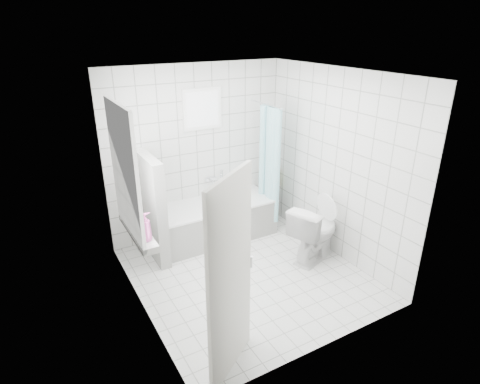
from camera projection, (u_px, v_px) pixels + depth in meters
ground at (247, 274)px, 5.36m from camera, size 3.00×3.00×0.00m
ceiling at (249, 73)px, 4.35m from camera, size 3.00×3.00×0.00m
wall_back at (197, 152)px, 6.05m from camera, size 2.80×0.02×2.60m
wall_front at (332, 237)px, 3.65m from camera, size 2.80×0.02×2.60m
wall_left at (134, 209)px, 4.21m from camera, size 0.02×3.00×2.60m
wall_right at (335, 165)px, 5.49m from camera, size 0.02×3.00×2.60m
window_left at (127, 173)px, 4.36m from camera, size 0.01×0.90×1.40m
window_back at (203, 109)px, 5.81m from camera, size 0.50×0.01×0.50m
window_sill at (138, 232)px, 4.66m from camera, size 0.18×1.02×0.08m
door at (230, 280)px, 3.55m from camera, size 0.68×0.49×2.00m
bathtub at (215, 220)px, 6.19m from camera, size 1.84×0.77×0.58m
partition_wall at (152, 208)px, 5.52m from camera, size 0.15×0.85×1.50m
tiled_ledge at (270, 200)px, 6.94m from camera, size 0.40×0.24×0.55m
toilet at (315, 232)px, 5.58m from camera, size 0.93×0.72×0.84m
curtain_rod at (265, 104)px, 5.89m from camera, size 0.02×0.80×0.02m
shower_curtain at (269, 165)px, 6.14m from camera, size 0.14×0.48×1.78m
tub_faucet at (211, 179)px, 6.28m from camera, size 0.18×0.06×0.06m
sill_bottles at (139, 220)px, 4.53m from camera, size 0.14×0.73×0.33m
ledge_bottles at (273, 179)px, 6.75m from camera, size 0.19×0.16×0.27m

